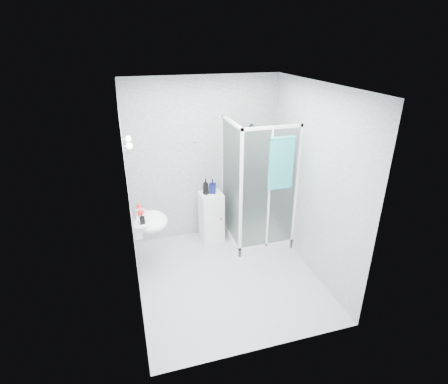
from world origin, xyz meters
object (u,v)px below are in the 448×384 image
object	(u,v)px
hand_towel	(281,162)
shampoo_bottle_a	(206,187)
shampoo_bottle_b	(213,186)
wall_basin	(149,222)
storage_cabinet	(211,217)
shower_enclosure	(254,217)
soap_dispenser_black	(142,219)
soap_dispenser_orange	(139,209)

from	to	relation	value
hand_towel	shampoo_bottle_a	xyz separation A→B (m)	(-0.93, 0.67, -0.54)
shampoo_bottle_a	shampoo_bottle_b	world-z (taller)	shampoo_bottle_a
wall_basin	storage_cabinet	bearing A→B (deg)	29.72
shower_enclosure	shampoo_bottle_b	size ratio (longest dim) A/B	8.77
hand_towel	soap_dispenser_black	bearing A→B (deg)	-178.10
hand_towel	soap_dispenser_orange	bearing A→B (deg)	174.50
shampoo_bottle_b	hand_towel	bearing A→B (deg)	-39.80
wall_basin	soap_dispenser_orange	world-z (taller)	soap_dispenser_orange
shampoo_bottle_a	soap_dispenser_orange	size ratio (longest dim) A/B	1.44
wall_basin	storage_cabinet	size ratio (longest dim) A/B	0.67
storage_cabinet	shampoo_bottle_b	xyz separation A→B (m)	(0.03, 0.01, 0.53)
wall_basin	shampoo_bottle_a	bearing A→B (deg)	31.78
storage_cabinet	shampoo_bottle_b	world-z (taller)	shampoo_bottle_b
shower_enclosure	shampoo_bottle_a	world-z (taller)	shower_enclosure
soap_dispenser_orange	soap_dispenser_black	size ratio (longest dim) A/B	1.23
shower_enclosure	shampoo_bottle_a	xyz separation A→B (m)	(-0.71, 0.27, 0.51)
shampoo_bottle_b	soap_dispenser_black	bearing A→B (deg)	-146.79
shampoo_bottle_a	soap_dispenser_orange	xyz separation A→B (m)	(-1.05, -0.48, -0.01)
storage_cabinet	shower_enclosure	bearing A→B (deg)	-26.64
shower_enclosure	hand_towel	world-z (taller)	shower_enclosure
shower_enclosure	wall_basin	world-z (taller)	shower_enclosure
hand_towel	soap_dispenser_orange	xyz separation A→B (m)	(-1.98, 0.19, -0.55)
shower_enclosure	soap_dispenser_black	bearing A→B (deg)	-165.01
shampoo_bottle_a	wall_basin	bearing A→B (deg)	-148.22
shampoo_bottle_b	soap_dispenser_orange	distance (m)	1.26
storage_cabinet	soap_dispenser_black	size ratio (longest dim) A/B	5.83
shampoo_bottle_b	soap_dispenser_orange	xyz separation A→B (m)	(-1.16, -0.49, 0.00)
storage_cabinet	wall_basin	bearing A→B (deg)	-153.96
shampoo_bottle_b	soap_dispenser_black	size ratio (longest dim) A/B	1.59
shower_enclosure	storage_cabinet	size ratio (longest dim) A/B	2.40
shampoo_bottle_a	shampoo_bottle_b	xyz separation A→B (m)	(0.11, 0.01, -0.01)
soap_dispenser_black	shower_enclosure	bearing A→B (deg)	14.99
shampoo_bottle_b	soap_dispenser_orange	bearing A→B (deg)	-157.10
shampoo_bottle_a	soap_dispenser_orange	world-z (taller)	shampoo_bottle_a
shower_enclosure	soap_dispenser_black	xyz separation A→B (m)	(-1.74, -0.47, 0.49)
storage_cabinet	hand_towel	bearing A→B (deg)	-41.84
wall_basin	storage_cabinet	xyz separation A→B (m)	(1.02, 0.58, -0.38)
storage_cabinet	soap_dispenser_black	bearing A→B (deg)	-150.18
storage_cabinet	shampoo_bottle_a	bearing A→B (deg)	176.98
soap_dispenser_black	shampoo_bottle_b	bearing A→B (deg)	33.21
shower_enclosure	soap_dispenser_orange	bearing A→B (deg)	-173.20
storage_cabinet	hand_towel	world-z (taller)	hand_towel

